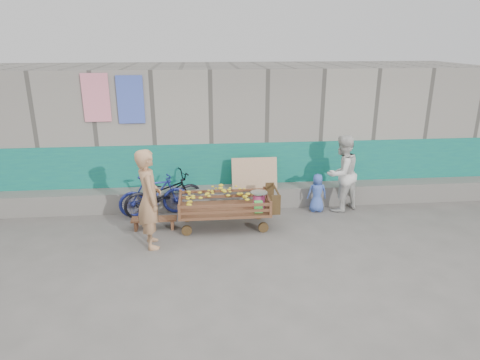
{
  "coord_description": "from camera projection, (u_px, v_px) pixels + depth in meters",
  "views": [
    {
      "loc": [
        -0.89,
        -6.67,
        3.64
      ],
      "look_at": [
        -0.12,
        1.2,
        1.0
      ],
      "focal_mm": 32.0,
      "sensor_mm": 36.0,
      "label": 1
    }
  ],
  "objects": [
    {
      "name": "bicycle_blue",
      "position": [
        154.0,
        195.0,
        9.09
      ],
      "size": [
        1.55,
        0.68,
        0.9
      ],
      "primitive_type": "imported",
      "rotation": [
        0.0,
        0.0,
        1.75
      ],
      "color": "navy",
      "rests_on": "ground"
    },
    {
      "name": "building_wall",
      "position": [
        234.0,
        127.0,
        10.89
      ],
      "size": [
        12.0,
        3.5,
        3.0
      ],
      "color": "gray",
      "rests_on": "ground"
    },
    {
      "name": "woman",
      "position": [
        342.0,
        173.0,
        9.25
      ],
      "size": [
        1.03,
        0.96,
        1.69
      ],
      "primitive_type": "imported",
      "rotation": [
        0.0,
        0.0,
        3.66
      ],
      "color": "silver",
      "rests_on": "ground"
    },
    {
      "name": "bicycle_dark",
      "position": [
        164.0,
        194.0,
        9.16
      ],
      "size": [
        1.84,
        1.23,
        0.91
      ],
      "primitive_type": "imported",
      "rotation": [
        0.0,
        0.0,
        1.96
      ],
      "color": "black",
      "rests_on": "ground"
    },
    {
      "name": "banana_cart",
      "position": [
        222.0,
        201.0,
        8.48
      ],
      "size": [
        1.97,
        0.9,
        0.84
      ],
      "color": "#5A2F20",
      "rests_on": "ground"
    },
    {
      "name": "bench",
      "position": [
        154.0,
        221.0,
        8.52
      ],
      "size": [
        0.9,
        0.27,
        0.22
      ],
      "color": "#5A2F20",
      "rests_on": "ground"
    },
    {
      "name": "child",
      "position": [
        317.0,
        193.0,
        9.3
      ],
      "size": [
        0.43,
        0.3,
        0.85
      ],
      "primitive_type": "imported",
      "rotation": [
        0.0,
        0.0,
        3.07
      ],
      "color": "#3F5EBA",
      "rests_on": "ground"
    },
    {
      "name": "vendor_man",
      "position": [
        149.0,
        199.0,
        7.6
      ],
      "size": [
        0.58,
        0.75,
        1.82
      ],
      "primitive_type": "imported",
      "rotation": [
        0.0,
        0.0,
        1.81
      ],
      "color": "tan",
      "rests_on": "ground"
    },
    {
      "name": "ground",
      "position": [
        253.0,
        255.0,
        7.53
      ],
      "size": [
        80.0,
        80.0,
        0.0
      ],
      "primitive_type": "plane",
      "color": "#575550",
      "rests_on": "ground"
    }
  ]
}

